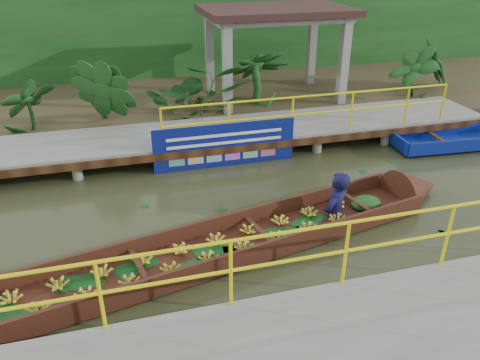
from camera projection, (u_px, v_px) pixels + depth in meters
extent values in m
plane|color=#32351A|center=(232.00, 220.00, 9.26)|extent=(80.00, 80.00, 0.00)
cube|color=#332B19|center=(176.00, 100.00, 15.60)|extent=(30.00, 8.00, 0.45)
cube|color=slate|center=(198.00, 134.00, 12.04)|extent=(16.00, 2.00, 0.15)
cube|color=black|center=(206.00, 152.00, 11.22)|extent=(16.00, 0.12, 0.18)
cylinder|color=#FFED0D|center=(314.00, 96.00, 11.39)|extent=(7.50, 0.05, 0.05)
cylinder|color=#FFED0D|center=(313.00, 113.00, 11.59)|extent=(7.50, 0.05, 0.05)
cylinder|color=#FFED0D|center=(313.00, 115.00, 11.61)|extent=(0.05, 0.05, 1.00)
cylinder|color=slate|center=(30.00, 175.00, 10.53)|extent=(0.24, 0.24, 0.55)
cylinder|color=slate|center=(38.00, 149.00, 11.90)|extent=(0.24, 0.24, 0.55)
cylinder|color=slate|center=(121.00, 165.00, 11.00)|extent=(0.24, 0.24, 0.55)
cylinder|color=slate|center=(118.00, 141.00, 12.38)|extent=(0.24, 0.24, 0.55)
cylinder|color=slate|center=(204.00, 156.00, 11.48)|extent=(0.24, 0.24, 0.55)
cylinder|color=slate|center=(193.00, 133.00, 12.85)|extent=(0.24, 0.24, 0.55)
cylinder|color=slate|center=(281.00, 148.00, 11.95)|extent=(0.24, 0.24, 0.55)
cylinder|color=slate|center=(262.00, 127.00, 13.33)|extent=(0.24, 0.24, 0.55)
cylinder|color=slate|center=(352.00, 140.00, 12.43)|extent=(0.24, 0.24, 0.55)
cylinder|color=slate|center=(326.00, 120.00, 13.80)|extent=(0.24, 0.24, 0.55)
cylinder|color=slate|center=(418.00, 133.00, 12.90)|extent=(0.24, 0.24, 0.55)
cylinder|color=slate|center=(387.00, 114.00, 14.28)|extent=(0.24, 0.24, 0.55)
cylinder|color=slate|center=(204.00, 156.00, 11.48)|extent=(0.24, 0.24, 0.55)
cylinder|color=#FFED0D|center=(363.00, 220.00, 6.13)|extent=(10.00, 0.05, 0.05)
cylinder|color=#FFED0D|center=(359.00, 249.00, 6.33)|extent=(10.00, 0.05, 0.05)
cylinder|color=#FFED0D|center=(359.00, 252.00, 6.35)|extent=(0.05, 0.05, 1.00)
cube|color=slate|center=(227.00, 74.00, 13.20)|extent=(0.25, 0.25, 2.80)
cube|color=slate|center=(343.00, 66.00, 14.05)|extent=(0.25, 0.25, 2.80)
cube|color=slate|center=(210.00, 56.00, 15.26)|extent=(0.25, 0.25, 2.80)
cube|color=slate|center=(312.00, 50.00, 16.12)|extent=(0.25, 0.25, 2.80)
cube|color=slate|center=(275.00, 17.00, 14.07)|extent=(4.00, 2.60, 0.12)
cube|color=#311B18|center=(275.00, 10.00, 13.98)|extent=(4.40, 3.00, 0.20)
cube|color=#143F14|center=(162.00, 32.00, 16.95)|extent=(30.00, 0.80, 4.00)
cube|color=#351B0E|center=(204.00, 257.00, 8.06)|extent=(9.00, 2.96, 0.07)
cube|color=#351B0E|center=(191.00, 233.00, 8.43)|extent=(8.78, 1.93, 0.38)
cube|color=#351B0E|center=(217.00, 267.00, 7.55)|extent=(8.78, 1.93, 0.38)
cone|color=#351B0E|center=(416.00, 189.00, 10.07)|extent=(1.32, 1.29, 1.08)
ellipsoid|color=#143F14|center=(366.00, 203.00, 9.48)|extent=(0.72, 0.61, 0.29)
imported|color=#100F39|center=(339.00, 173.00, 8.77)|extent=(0.82, 0.77, 1.87)
cube|color=navy|center=(456.00, 143.00, 12.54)|extent=(3.42, 1.23, 0.11)
cube|color=navy|center=(446.00, 131.00, 12.92)|extent=(3.35, 0.30, 0.34)
cube|color=navy|center=(468.00, 145.00, 12.04)|extent=(3.35, 0.30, 0.34)
cube|color=navy|center=(399.00, 143.00, 12.18)|extent=(0.14, 1.01, 0.34)
cube|color=black|center=(438.00, 138.00, 12.36)|extent=(0.18, 1.01, 0.06)
cube|color=navy|center=(225.00, 145.00, 11.25)|extent=(3.47, 0.03, 1.09)
cube|color=white|center=(225.00, 135.00, 11.11)|extent=(2.82, 0.01, 0.07)
cube|color=white|center=(225.00, 143.00, 11.20)|extent=(2.82, 0.01, 0.07)
imported|color=#143F14|center=(28.00, 94.00, 12.21)|extent=(1.47, 1.47, 1.83)
imported|color=#143F14|center=(106.00, 89.00, 12.69)|extent=(1.47, 1.47, 1.83)
imported|color=#143F14|center=(197.00, 82.00, 13.28)|extent=(1.47, 1.47, 1.83)
imported|color=#143F14|center=(264.00, 77.00, 13.75)|extent=(1.47, 1.47, 1.83)
imported|color=#143F14|center=(413.00, 67.00, 14.94)|extent=(1.47, 1.47, 1.83)
imported|color=#143F14|center=(453.00, 64.00, 15.29)|extent=(1.47, 1.47, 1.83)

